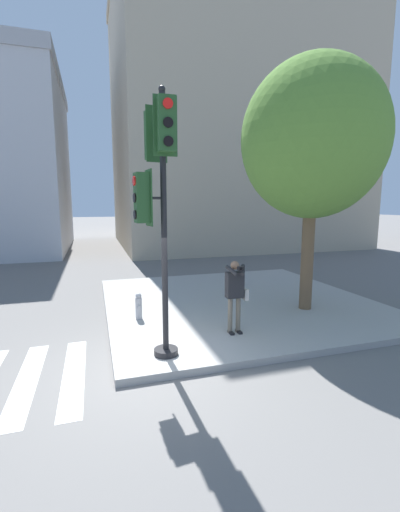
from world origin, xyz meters
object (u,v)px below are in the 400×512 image
Objects in this scene: traffic_signal_pole at (157,186)px; person_photographer at (235,290)px; fire_hydrant at (139,306)px; street_tree at (313,140)px.

person_photographer is at bearing 20.08° from traffic_signal_pole.
person_photographer reaches higher than fire_hydrant.
person_photographer is 2.45× the size of fire_hydrant.
traffic_signal_pole is at bearing -158.23° from street_tree.
traffic_signal_pole is 5.09m from street_tree.
person_photographer is 2.68m from fire_hydrant.
street_tree is (2.67, 1.13, 3.66)m from person_photographer.
street_tree reaches higher than fire_hydrant.
traffic_signal_pole reaches higher than person_photographer.
traffic_signal_pole is at bearing -159.92° from person_photographer.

